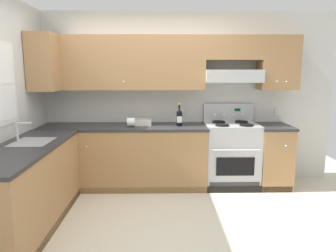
{
  "coord_description": "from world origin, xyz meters",
  "views": [
    {
      "loc": [
        0.21,
        -3.18,
        1.69
      ],
      "look_at": [
        0.27,
        0.7,
        1.0
      ],
      "focal_mm": 33.3,
      "sensor_mm": 36.0,
      "label": 1
    }
  ],
  "objects": [
    {
      "name": "bowl",
      "position": [
        -0.11,
        1.33,
        0.94
      ],
      "size": [
        0.3,
        0.26,
        0.08
      ],
      "color": "beige",
      "rests_on": "counter_back_run"
    },
    {
      "name": "wall_back",
      "position": [
        0.39,
        1.53,
        1.48
      ],
      "size": [
        4.68,
        0.57,
        2.55
      ],
      "color": "silver",
      "rests_on": "ground_plane"
    },
    {
      "name": "ground_plane",
      "position": [
        0.0,
        0.0,
        0.0
      ],
      "size": [
        7.04,
        7.04,
        0.0
      ],
      "primitive_type": "plane",
      "color": "beige"
    },
    {
      "name": "paper_towel_roll",
      "position": [
        -0.24,
        1.19,
        0.97
      ],
      "size": [
        0.11,
        0.12,
        0.12
      ],
      "color": "white",
      "rests_on": "counter_back_run"
    },
    {
      "name": "wine_bottle",
      "position": [
        0.44,
        1.22,
        1.04
      ],
      "size": [
        0.08,
        0.08,
        0.33
      ],
      "color": "black",
      "rests_on": "counter_back_run"
    },
    {
      "name": "counter_left_run",
      "position": [
        -1.24,
        -0.0,
        0.46
      ],
      "size": [
        0.63,
        1.91,
        1.13
      ],
      "color": "#A87A4C",
      "rests_on": "ground_plane"
    },
    {
      "name": "counter_back_run",
      "position": [
        0.0,
        1.24,
        0.45
      ],
      "size": [
        3.6,
        0.65,
        0.91
      ],
      "color": "#A87A4C",
      "rests_on": "ground_plane"
    },
    {
      "name": "stove",
      "position": [
        1.21,
        1.25,
        0.48
      ],
      "size": [
        0.76,
        0.62,
        1.2
      ],
      "color": "#B7BABC",
      "rests_on": "ground_plane"
    }
  ]
}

